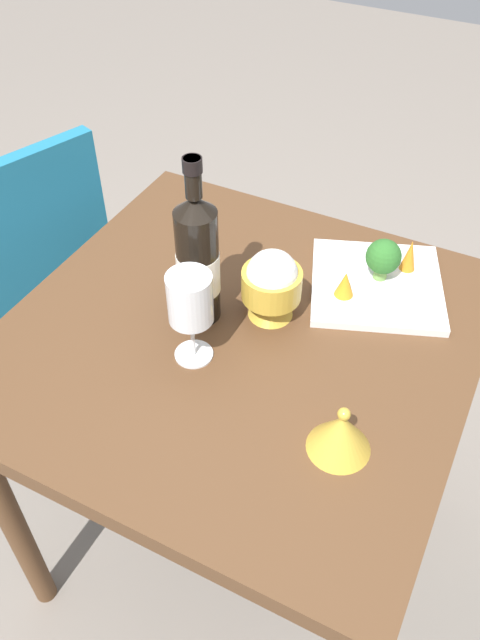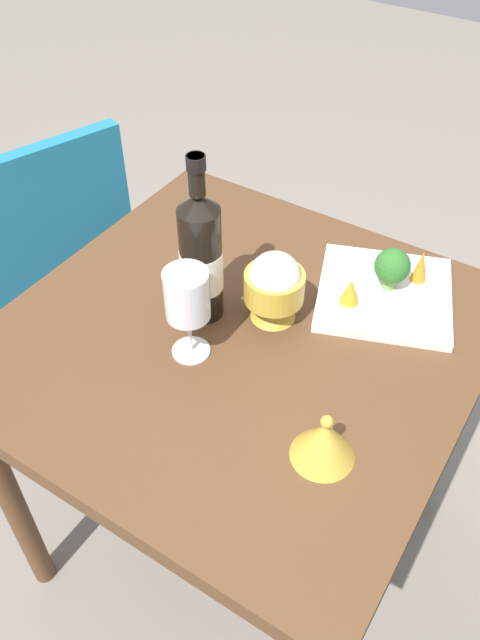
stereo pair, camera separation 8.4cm
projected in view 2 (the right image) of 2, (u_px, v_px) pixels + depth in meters
ground_plane at (240, 533)px, 1.70m from camera, size 8.00×8.00×0.00m
dining_table at (240, 368)px, 1.24m from camera, size 0.83×0.83×0.75m
chair_by_wall at (51, 243)px, 1.73m from camera, size 0.51×0.51×0.85m
wine_bottle at (201, 257)px, 1.13m from camera, size 0.08×0.08×0.33m
wine_glass at (187, 297)px, 1.05m from camera, size 0.08×0.08×0.18m
rice_bowl at (274, 286)px, 1.16m from camera, size 0.11×0.11×0.14m
rice_bowl_lid at (324, 440)px, 0.96m from camera, size 0.10×0.10×0.09m
serving_plate at (384, 294)px, 1.24m from camera, size 0.32×0.32×0.02m
broccoli_floret at (392, 267)px, 1.21m from camera, size 0.07×0.07×0.09m
carrot_garnish_left at (421, 266)px, 1.23m from camera, size 0.03×0.03×0.07m
carrot_garnish_right at (350, 291)px, 1.19m from camera, size 0.04×0.04×0.05m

